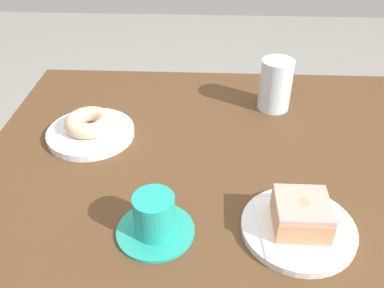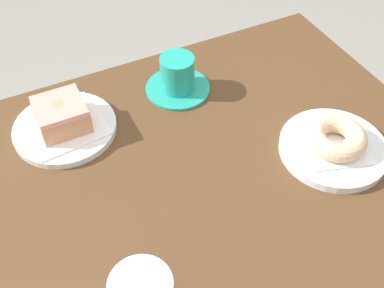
{
  "view_description": "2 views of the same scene",
  "coord_description": "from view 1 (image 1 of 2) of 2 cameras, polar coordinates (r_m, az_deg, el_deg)",
  "views": [
    {
      "loc": [
        -0.01,
        -0.72,
        1.23
      ],
      "look_at": [
        -0.05,
        -0.03,
        0.74
      ],
      "focal_mm": 38.55,
      "sensor_mm": 36.0,
      "label": 1
    },
    {
      "loc": [
        0.2,
        0.43,
        1.34
      ],
      "look_at": [
        -0.05,
        -0.07,
        0.73
      ],
      "focal_mm": 43.99,
      "sensor_mm": 36.0,
      "label": 2
    }
  ],
  "objects": [
    {
      "name": "plate_sugar_ring",
      "position": [
        0.95,
        -13.8,
        1.49
      ],
      "size": [
        0.19,
        0.19,
        0.02
      ],
      "primitive_type": "cylinder",
      "color": "white",
      "rests_on": "table"
    },
    {
      "name": "napkin_glazed_square",
      "position": [
        0.72,
        14.57,
        -10.81
      ],
      "size": [
        0.15,
        0.15,
        0.0
      ],
      "primitive_type": "cube",
      "rotation": [
        0.0,
        0.0,
        0.09
      ],
      "color": "white",
      "rests_on": "plate_glazed_square"
    },
    {
      "name": "donut_sugar_ring",
      "position": [
        0.94,
        -14.04,
        2.92
      ],
      "size": [
        0.11,
        0.11,
        0.03
      ],
      "primitive_type": "torus",
      "color": "beige",
      "rests_on": "napkin_sugar_ring"
    },
    {
      "name": "plate_glazed_square",
      "position": [
        0.73,
        14.47,
        -11.24
      ],
      "size": [
        0.19,
        0.19,
        0.01
      ],
      "primitive_type": "cylinder",
      "color": "white",
      "rests_on": "table"
    },
    {
      "name": "coffee_cup",
      "position": [
        0.69,
        -5.19,
        -10.13
      ],
      "size": [
        0.13,
        0.13,
        0.08
      ],
      "color": "teal",
      "rests_on": "table"
    },
    {
      "name": "donut_glazed_square",
      "position": [
        0.71,
        14.9,
        -9.29
      ],
      "size": [
        0.09,
        0.09,
        0.05
      ],
      "color": "tan",
      "rests_on": "napkin_glazed_square"
    },
    {
      "name": "napkin_sugar_ring",
      "position": [
        0.95,
        -13.88,
        1.96
      ],
      "size": [
        0.14,
        0.14,
        0.0
      ],
      "primitive_type": "cube",
      "rotation": [
        0.0,
        0.0,
        -0.31
      ],
      "color": "white",
      "rests_on": "plate_sugar_ring"
    },
    {
      "name": "table",
      "position": [
        0.94,
        2.88,
        -4.62
      ],
      "size": [
        0.98,
        0.74,
        0.7
      ],
      "color": "#54371F",
      "rests_on": "ground_plane"
    },
    {
      "name": "water_glass",
      "position": [
        1.02,
        11.48,
        8.04
      ],
      "size": [
        0.08,
        0.08,
        0.13
      ],
      "primitive_type": "cylinder",
      "color": "silver",
      "rests_on": "table"
    }
  ]
}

